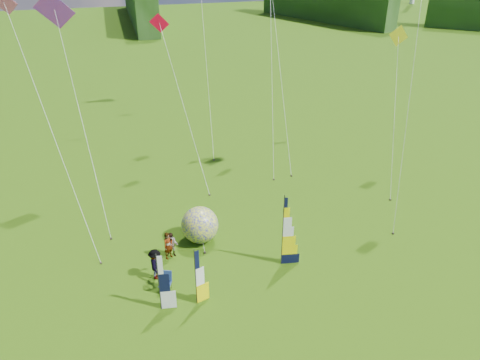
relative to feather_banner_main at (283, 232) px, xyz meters
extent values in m
plane|color=#3B5B0B|center=(-1.28, -3.15, -2.26)|extent=(220.00, 220.00, 0.00)
sphere|color=navy|center=(-4.13, 3.57, -1.10)|extent=(2.80, 2.80, 2.32)
imported|color=#66594C|center=(-6.28, 2.32, -1.38)|extent=(0.77, 0.69, 1.76)
imported|color=#66594C|center=(-6.07, 2.45, -1.46)|extent=(0.87, 0.63, 1.61)
imported|color=#66594C|center=(-7.21, 0.69, -1.31)|extent=(0.45, 1.22, 1.89)
imported|color=#66594C|center=(-4.21, 3.50, -1.43)|extent=(1.05, 0.83, 1.67)
camera|label=1|loc=(-8.08, -20.47, 15.21)|focal=35.00mm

